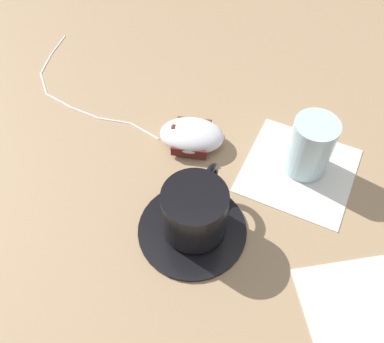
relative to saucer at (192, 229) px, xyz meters
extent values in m
plane|color=#9E7F5B|center=(-0.02, 0.10, 0.00)|extent=(3.00, 3.00, 0.00)
cylinder|color=black|center=(0.00, 0.00, 0.00)|extent=(0.15, 0.15, 0.01)
cylinder|color=black|center=(0.00, 0.00, 0.04)|extent=(0.09, 0.09, 0.07)
torus|color=black|center=(-0.05, 0.02, 0.05)|extent=(0.05, 0.03, 0.05)
ellipsoid|color=silver|center=(-0.16, -0.01, 0.01)|extent=(0.08, 0.11, 0.04)
cylinder|color=#591E19|center=(-0.16, -0.04, 0.02)|extent=(0.01, 0.01, 0.01)
cube|color=#591E19|center=(-0.13, -0.01, 0.01)|extent=(0.01, 0.06, 0.02)
cube|color=#591E19|center=(-0.19, -0.01, 0.01)|extent=(0.01, 0.06, 0.02)
cylinder|color=white|center=(-0.18, -0.09, 0.00)|extent=(0.03, 0.05, 0.00)
cylinder|color=white|center=(-0.20, -0.14, 0.00)|extent=(0.01, 0.06, 0.00)
cylinder|color=white|center=(-0.21, -0.20, 0.00)|extent=(0.03, 0.05, 0.00)
cylinder|color=white|center=(-0.24, -0.25, 0.00)|extent=(0.03, 0.05, 0.00)
cylinder|color=white|center=(-0.28, -0.28, 0.00)|extent=(0.05, 0.03, 0.00)
cylinder|color=white|center=(-0.33, -0.29, 0.00)|extent=(0.06, 0.01, 0.00)
cylinder|color=white|center=(-0.39, -0.28, 0.00)|extent=(0.06, 0.02, 0.00)
sphere|color=white|center=(-0.16, -0.06, 0.00)|extent=(0.00, 0.00, 0.00)
sphere|color=white|center=(-0.19, -0.11, 0.00)|extent=(0.00, 0.00, 0.00)
sphere|color=white|center=(-0.20, -0.17, 0.00)|extent=(0.00, 0.00, 0.00)
sphere|color=white|center=(-0.22, -0.22, 0.00)|extent=(0.00, 0.00, 0.00)
sphere|color=white|center=(-0.25, -0.27, 0.00)|extent=(0.00, 0.00, 0.00)
sphere|color=white|center=(-0.31, -0.29, 0.00)|extent=(0.00, 0.00, 0.00)
sphere|color=white|center=(-0.36, -0.29, 0.00)|extent=(0.00, 0.00, 0.00)
sphere|color=white|center=(-0.42, -0.28, 0.00)|extent=(0.00, 0.00, 0.00)
cube|color=silver|center=(-0.11, 0.16, 0.00)|extent=(0.21, 0.21, 0.00)
cylinder|color=silver|center=(-0.12, 0.16, 0.04)|extent=(0.06, 0.06, 0.09)
cube|color=white|center=(0.10, 0.21, 0.00)|extent=(0.16, 0.16, 0.00)
camera|label=1|loc=(0.28, 0.02, 0.52)|focal=40.00mm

